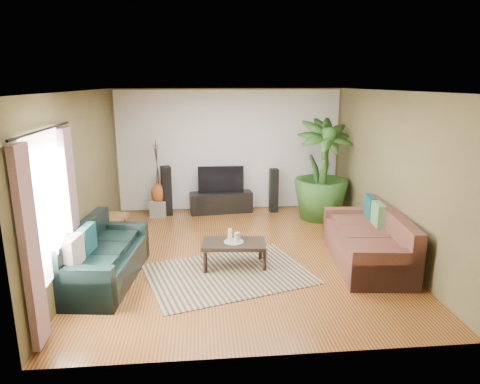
{
  "coord_description": "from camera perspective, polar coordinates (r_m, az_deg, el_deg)",
  "views": [
    {
      "loc": [
        -0.65,
        -6.68,
        2.83
      ],
      "look_at": [
        0.0,
        0.2,
        1.05
      ],
      "focal_mm": 32.0,
      "sensor_mm": 36.0,
      "label": 1
    }
  ],
  "objects": [
    {
      "name": "backwall_panel",
      "position": [
        9.56,
        -1.44,
        5.53
      ],
      "size": [
        4.9,
        0.0,
        4.9
      ],
      "primitive_type": "plane",
      "rotation": [
        1.57,
        0.0,
        0.0
      ],
      "color": "white",
      "rests_on": "ground"
    },
    {
      "name": "coffee_table",
      "position": [
        6.8,
        -0.81,
        -8.28
      ],
      "size": [
        1.04,
        0.64,
        0.4
      ],
      "primitive_type": "cube",
      "rotation": [
        0.0,
        0.0,
        -0.11
      ],
      "color": "black",
      "rests_on": "floor"
    },
    {
      "name": "floor",
      "position": [
        7.29,
        0.15,
        -8.42
      ],
      "size": [
        5.5,
        5.5,
        0.0
      ],
      "primitive_type": "plane",
      "color": "#976327",
      "rests_on": "ground"
    },
    {
      "name": "potted_plant",
      "position": [
        9.08,
        10.89,
        2.9
      ],
      "size": [
        1.34,
        1.34,
        2.11
      ],
      "primitive_type": "imported",
      "rotation": [
        0.0,
        0.0,
        0.15
      ],
      "color": "#254E1A",
      "rests_on": "floor"
    },
    {
      "name": "wall_right",
      "position": [
        7.53,
        19.46,
        2.28
      ],
      "size": [
        0.0,
        5.5,
        5.5
      ],
      "primitive_type": "plane",
      "rotation": [
        1.57,
        0.0,
        -1.57
      ],
      "color": "brown",
      "rests_on": "ground"
    },
    {
      "name": "vase",
      "position": [
        9.4,
        -10.83,
        -0.18
      ],
      "size": [
        0.31,
        0.31,
        0.44
      ],
      "primitive_type": "ellipsoid",
      "color": "#9B4A1C",
      "rests_on": "pedestal"
    },
    {
      "name": "sofa_left",
      "position": [
        6.55,
        -17.61,
        -7.83
      ],
      "size": [
        1.05,
        1.99,
        0.85
      ],
      "primitive_type": "cube",
      "rotation": [
        0.0,
        0.0,
        1.45
      ],
      "color": "black",
      "rests_on": "floor"
    },
    {
      "name": "wall_left",
      "position": [
        7.09,
        -20.4,
        1.47
      ],
      "size": [
        0.0,
        5.5,
        5.5
      ],
      "primitive_type": "plane",
      "rotation": [
        1.57,
        0.0,
        1.57
      ],
      "color": "brown",
      "rests_on": "ground"
    },
    {
      "name": "curtain_rod",
      "position": [
        5.41,
        -24.8,
        7.5
      ],
      "size": [
        0.03,
        1.9,
        0.03
      ],
      "primitive_type": "cylinder",
      "rotation": [
        1.57,
        0.0,
        0.0
      ],
      "color": "black",
      "rests_on": "ground"
    },
    {
      "name": "curtain_near",
      "position": [
        4.98,
        -26.18,
        -6.85
      ],
      "size": [
        0.08,
        0.35,
        2.2
      ],
      "primitive_type": "cube",
      "color": "gray",
      "rests_on": "ground"
    },
    {
      "name": "wall_back",
      "position": [
        9.57,
        -1.44,
        5.54
      ],
      "size": [
        5.0,
        0.0,
        5.0
      ],
      "primitive_type": "plane",
      "rotation": [
        1.57,
        0.0,
        0.0
      ],
      "color": "brown",
      "rests_on": "ground"
    },
    {
      "name": "tv_stand",
      "position": [
        9.55,
        -2.53,
        -1.38
      ],
      "size": [
        1.41,
        0.56,
        0.46
      ],
      "primitive_type": "cube",
      "rotation": [
        0.0,
        0.0,
        0.11
      ],
      "color": "black",
      "rests_on": "floor"
    },
    {
      "name": "area_rug",
      "position": [
        6.61,
        -1.54,
        -10.84
      ],
      "size": [
        2.75,
        2.29,
        0.01
      ],
      "primitive_type": "cube",
      "rotation": [
        0.0,
        0.0,
        0.3
      ],
      "color": "tan",
      "rests_on": "floor"
    },
    {
      "name": "television",
      "position": [
        9.42,
        -2.57,
        1.7
      ],
      "size": [
        1.0,
        0.05,
        0.59
      ],
      "primitive_type": "cube",
      "color": "black",
      "rests_on": "tv_stand"
    },
    {
      "name": "ceiling",
      "position": [
        6.71,
        0.17,
        13.33
      ],
      "size": [
        5.5,
        5.5,
        0.0
      ],
      "primitive_type": "plane",
      "rotation": [
        3.14,
        0.0,
        0.0
      ],
      "color": "white",
      "rests_on": "ground"
    },
    {
      "name": "candle_short",
      "position": [
        6.76,
        -0.27,
        -5.89
      ],
      "size": [
        0.06,
        0.06,
        0.13
      ],
      "primitive_type": "cylinder",
      "color": "beige",
      "rests_on": "candle_tray"
    },
    {
      "name": "speaker_left",
      "position": [
        9.39,
        -9.77,
        0.14
      ],
      "size": [
        0.25,
        0.26,
        1.09
      ],
      "primitive_type": "cube",
      "rotation": [
        0.0,
        0.0,
        0.29
      ],
      "color": "black",
      "rests_on": "floor"
    },
    {
      "name": "window_pane",
      "position": [
        5.59,
        -24.32,
        -1.71
      ],
      "size": [
        0.0,
        1.8,
        1.8
      ],
      "primitive_type": "plane",
      "rotation": [
        1.57,
        0.0,
        1.57
      ],
      "color": "white",
      "rests_on": "ground"
    },
    {
      "name": "side_table",
      "position": [
        7.89,
        -16.85,
        -5.04
      ],
      "size": [
        0.62,
        0.62,
        0.56
      ],
      "primitive_type": "cube",
      "rotation": [
        0.0,
        0.0,
        -0.18
      ],
      "color": "brown",
      "rests_on": "floor"
    },
    {
      "name": "candle_tall",
      "position": [
        6.71,
        -1.36,
        -5.72
      ],
      "size": [
        0.06,
        0.06,
        0.2
      ],
      "primitive_type": "cylinder",
      "color": "beige",
      "rests_on": "candle_tray"
    },
    {
      "name": "wall_front",
      "position": [
        4.25,
        3.76,
        -5.97
      ],
      "size": [
        5.0,
        0.0,
        5.0
      ],
      "primitive_type": "plane",
      "rotation": [
        -1.57,
        0.0,
        0.0
      ],
      "color": "brown",
      "rests_on": "ground"
    },
    {
      "name": "sofa_right",
      "position": [
        7.19,
        16.48,
        -5.73
      ],
      "size": [
        1.21,
        2.28,
        0.85
      ],
      "primitive_type": "cube",
      "rotation": [
        0.0,
        0.0,
        -1.68
      ],
      "color": "brown",
      "rests_on": "floor"
    },
    {
      "name": "plant_pot",
      "position": [
        9.3,
        10.63,
        -2.55
      ],
      "size": [
        0.39,
        0.39,
        0.3
      ],
      "primitive_type": "cylinder",
      "color": "black",
      "rests_on": "floor"
    },
    {
      "name": "candle_tray",
      "position": [
        6.73,
        -0.82,
        -6.64
      ],
      "size": [
        0.31,
        0.31,
        0.01
      ],
      "primitive_type": "cylinder",
      "color": "gray",
      "rests_on": "coffee_table"
    },
    {
      "name": "speaker_right",
      "position": [
        9.55,
        4.52,
        0.21
      ],
      "size": [
        0.19,
        0.21,
        0.98
      ],
      "primitive_type": "cube",
      "rotation": [
        0.0,
        0.0,
        0.08
      ],
      "color": "black",
      "rests_on": "floor"
    },
    {
      "name": "candle_mid",
      "position": [
        6.66,
        -0.45,
        -6.08
      ],
      "size": [
        0.06,
        0.06,
        0.15
      ],
      "primitive_type": "cylinder",
      "color": "white",
      "rests_on": "candle_tray"
    },
    {
      "name": "pedestal",
      "position": [
        9.49,
        -10.74,
        -2.09
      ],
      "size": [
        0.39,
        0.39,
        0.34
      ],
      "primitive_type": "cube",
      "rotation": [
        0.0,
        0.0,
        -0.15
      ],
      "color": "gray",
      "rests_on": "floor"
    },
    {
      "name": "curtain_far",
      "position": [
        6.32,
        -21.54,
        -2.0
      ],
      "size": [
        0.08,
        0.35,
        2.2
      ],
      "primitive_type": "cube",
      "color": "gray",
      "rests_on": "ground"
    }
  ]
}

